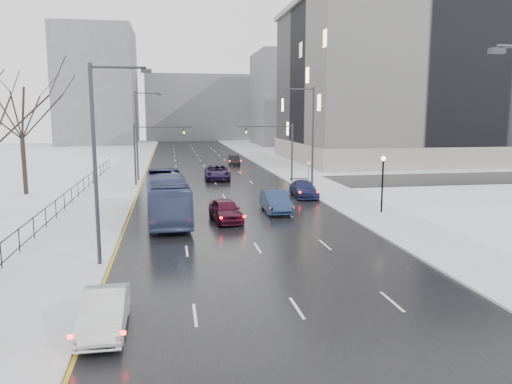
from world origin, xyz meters
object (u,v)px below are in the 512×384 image
tree_park_e (26,195)px  mast_signal_left (145,147)px  streetlight_r_mid (310,135)px  bus (167,197)px  no_uturn_sign (309,166)px  sedan_right_distant (234,160)px  sedan_right_near (276,201)px  streetlight_l_far (139,131)px  streetlight_l_near (99,155)px  sedan_left_near (104,312)px  sedan_right_far (304,189)px  mast_signal_right (283,146)px  sedan_center_near (226,210)px  sedan_right_cross (217,172)px  lamppost_r_mid (383,176)px

tree_park_e → mast_signal_left: bearing=20.2°
streetlight_r_mid → bus: streetlight_r_mid is taller
no_uturn_sign → sedan_right_distant: no_uturn_sign is taller
sedan_right_near → sedan_right_distant: bearing=88.1°
streetlight_l_far → mast_signal_left: 4.36m
mast_signal_left → sedan_right_near: 19.39m
tree_park_e → sedan_right_near: 24.52m
streetlight_l_near → sedan_left_near: size_ratio=2.34×
streetlight_r_mid → streetlight_l_far: (-16.33, 12.00, 0.00)m
tree_park_e → bus: size_ratio=1.16×
streetlight_r_mid → sedan_right_near: (-4.99, -7.98, -4.75)m
bus → sedan_right_near: bus is taller
bus → sedan_right_distant: bearing=72.5°
bus → sedan_right_near: 8.40m
mast_signal_left → sedan_left_near: 36.01m
sedan_right_far → sedan_right_distant: 29.43m
bus → sedan_left_near: bearing=-99.4°
mast_signal_right → tree_park_e: bearing=-171.1°
sedan_right_far → bus: bearing=-145.2°
tree_park_e → sedan_left_near: bearing=-71.0°
sedan_center_near → sedan_right_cross: sedan_right_cross is taller
sedan_center_near → tree_park_e: bearing=133.4°
sedan_left_near → mast_signal_right: bearing=67.4°
no_uturn_sign → mast_signal_left: bearing=166.4°
streetlight_r_mid → sedan_right_distant: streetlight_r_mid is taller
no_uturn_sign → sedan_right_distant: size_ratio=0.64×
streetlight_l_near → sedan_center_near: size_ratio=2.14×
mast_signal_left → sedan_right_far: (14.53, -9.47, -3.34)m
streetlight_l_near → sedan_center_near: (7.16, 9.35, -4.78)m
bus → sedan_center_near: bearing=-22.8°
sedan_right_distant → streetlight_l_far: bearing=-127.1°
sedan_right_near → no_uturn_sign: bearing=63.5°
tree_park_e → bus: bearing=-45.2°
mast_signal_left → sedan_center_near: mast_signal_left is taller
tree_park_e → sedan_right_near: bearing=-29.3°
bus → sedan_right_far: bus is taller
mast_signal_left → sedan_right_near: (10.50, -15.98, -3.24)m
streetlight_l_near → sedan_left_near: bearing=-83.0°
mast_signal_right → sedan_right_near: bearing=-104.6°
streetlight_r_mid → streetlight_l_far: 20.27m
tree_park_e → mast_signal_right: tree_park_e is taller
mast_signal_left → sedan_left_near: size_ratio=1.52×
mast_signal_left → sedan_right_far: size_ratio=1.30×
mast_signal_right → sedan_right_cross: (-6.83, 3.82, -3.23)m
mast_signal_left → sedan_right_distant: size_ratio=1.55×
no_uturn_sign → lamppost_r_mid: bearing=-82.7°
streetlight_l_near → lamppost_r_mid: (19.17, 10.00, -2.67)m
lamppost_r_mid → mast_signal_right: (-3.67, 18.00, 1.16)m
mast_signal_left → bus: (2.22, -17.17, -2.45)m
streetlight_r_mid → no_uturn_sign: streetlight_r_mid is taller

